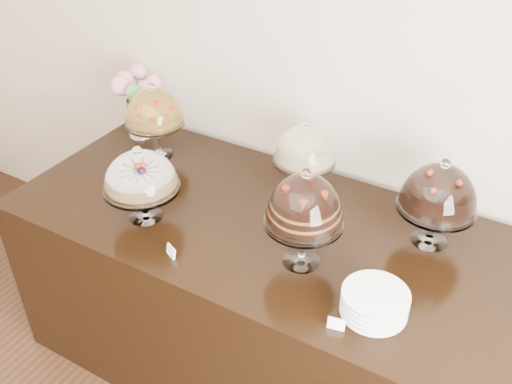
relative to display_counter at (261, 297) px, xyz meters
The scene contains 11 objects.
wall_back 1.20m from the display_counter, 109.54° to the left, with size 5.00×0.04×3.00m, color #BDAC98.
display_counter is the anchor object (origin of this frame).
cake_stand_sugar_sponge 0.83m from the display_counter, 153.92° to the right, with size 0.32×0.32×0.34m.
cake_stand_choco_layer 0.78m from the display_counter, 29.13° to the right, with size 0.30×0.30×0.42m.
cake_stand_cheesecake 0.73m from the display_counter, 82.09° to the left, with size 0.28×0.28×0.36m.
cake_stand_dark_choco 0.97m from the display_counter, 19.37° to the left, with size 0.31×0.31×0.39m.
cake_stand_fruit_tart 1.03m from the display_counter, 163.35° to the left, with size 0.29×0.29×0.39m.
flower_vase 1.20m from the display_counter, 160.39° to the left, with size 0.23×0.26×0.35m.
plate_stack 0.82m from the display_counter, 23.77° to the right, with size 0.23×0.23×0.09m.
price_card_left 0.63m from the display_counter, 117.89° to the right, with size 0.06×0.01×0.04m, color white.
price_card_right 0.80m from the display_counter, 37.48° to the right, with size 0.06×0.01×0.04m, color white.
Camera 1 is at (1.14, 0.78, 2.38)m, focal length 40.00 mm.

